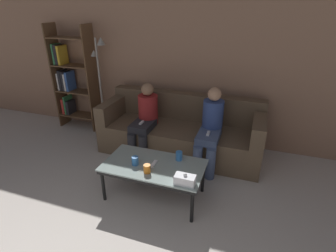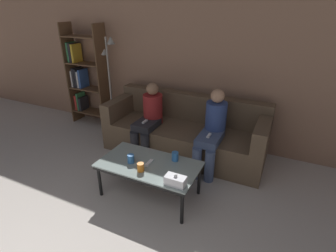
{
  "view_description": "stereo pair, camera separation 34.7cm",
  "coord_description": "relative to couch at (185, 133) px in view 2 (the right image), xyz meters",
  "views": [
    {
      "loc": [
        1.03,
        -0.06,
        2.17
      ],
      "look_at": [
        0.0,
        2.92,
        0.71
      ],
      "focal_mm": 28.0,
      "sensor_mm": 36.0,
      "label": 1
    },
    {
      "loc": [
        1.35,
        0.07,
        2.17
      ],
      "look_at": [
        0.0,
        2.92,
        0.71
      ],
      "focal_mm": 28.0,
      "sensor_mm": 36.0,
      "label": 2
    }
  ],
  "objects": [
    {
      "name": "wall_back",
      "position": [
        0.0,
        0.52,
        0.97
      ],
      "size": [
        12.0,
        0.06,
        2.6
      ],
      "color": "#9E755B",
      "rests_on": "ground_plane"
    },
    {
      "name": "couch",
      "position": [
        0.0,
        0.0,
        0.0
      ],
      "size": [
        2.48,
        0.88,
        0.89
      ],
      "color": "brown",
      "rests_on": "ground_plane"
    },
    {
      "name": "coffee_table",
      "position": [
        0.02,
        -1.18,
        0.08
      ],
      "size": [
        1.19,
        0.65,
        0.45
      ],
      "color": "#8C9E99",
      "rests_on": "ground_plane"
    },
    {
      "name": "cup_near_left",
      "position": [
        -0.19,
        -1.25,
        0.18
      ],
      "size": [
        0.08,
        0.08,
        0.11
      ],
      "color": "#3372BF",
      "rests_on": "coffee_table"
    },
    {
      "name": "cup_near_right",
      "position": [
        0.01,
        -1.35,
        0.17
      ],
      "size": [
        0.08,
        0.08,
        0.1
      ],
      "color": "orange",
      "rests_on": "coffee_table"
    },
    {
      "name": "cup_far_center",
      "position": [
        0.27,
        -0.98,
        0.18
      ],
      "size": [
        0.08,
        0.08,
        0.11
      ],
      "color": "#3372BF",
      "rests_on": "coffee_table"
    },
    {
      "name": "tissue_box",
      "position": [
        0.46,
        -1.41,
        0.18
      ],
      "size": [
        0.22,
        0.12,
        0.13
      ],
      "color": "white",
      "rests_on": "coffee_table"
    },
    {
      "name": "game_remote",
      "position": [
        0.02,
        -1.18,
        0.13
      ],
      "size": [
        0.04,
        0.15,
        0.02
      ],
      "color": "white",
      "rests_on": "coffee_table"
    },
    {
      "name": "bookshelf",
      "position": [
        -2.21,
        0.29,
        0.6
      ],
      "size": [
        0.78,
        0.32,
        1.9
      ],
      "color": "brown",
      "rests_on": "ground_plane"
    },
    {
      "name": "standing_lamp",
      "position": [
        -1.47,
        0.14,
        0.72
      ],
      "size": [
        0.31,
        0.26,
        1.71
      ],
      "color": "gray",
      "rests_on": "ground_plane"
    },
    {
      "name": "seated_person_left_end",
      "position": [
        -0.51,
        -0.23,
        0.26
      ],
      "size": [
        0.31,
        0.65,
        1.11
      ],
      "color": "#28282D",
      "rests_on": "ground_plane"
    },
    {
      "name": "seated_person_mid_left",
      "position": [
        0.51,
        -0.24,
        0.28
      ],
      "size": [
        0.31,
        0.7,
        1.14
      ],
      "color": "#47567A",
      "rests_on": "ground_plane"
    }
  ]
}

